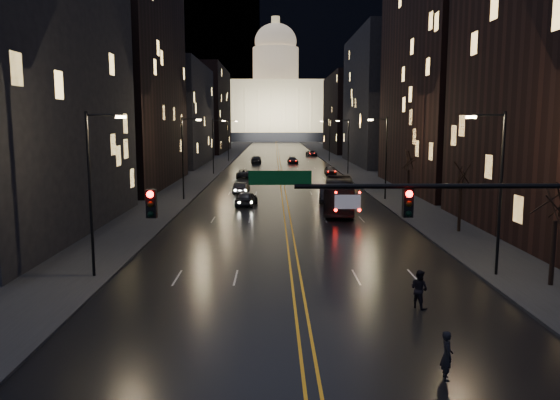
{
  "coord_description": "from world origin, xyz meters",
  "views": [
    {
      "loc": [
        -1.24,
        -18.91,
        8.4
      ],
      "look_at": [
        -0.87,
        10.8,
        4.19
      ],
      "focal_mm": 35.0,
      "sensor_mm": 36.0,
      "label": 1
    }
  ],
  "objects_px": {
    "oncoming_car_b": "(241,188)",
    "receding_car_a": "(328,194)",
    "bus": "(339,195)",
    "oncoming_car_a": "(246,199)",
    "pedestrian_b": "(419,289)",
    "pedestrian_a": "(447,356)",
    "traffic_signal": "(475,217)"
  },
  "relations": [
    {
      "from": "bus",
      "to": "pedestrian_b",
      "type": "distance_m",
      "value": 27.42
    },
    {
      "from": "traffic_signal",
      "to": "pedestrian_a",
      "type": "relative_size",
      "value": 10.38
    },
    {
      "from": "bus",
      "to": "pedestrian_a",
      "type": "xyz_separation_m",
      "value": [
        -0.57,
        -34.4,
        -0.73
      ]
    },
    {
      "from": "receding_car_a",
      "to": "traffic_signal",
      "type": "bearing_deg",
      "value": -82.05
    },
    {
      "from": "traffic_signal",
      "to": "pedestrian_b",
      "type": "height_order",
      "value": "traffic_signal"
    },
    {
      "from": "pedestrian_a",
      "to": "pedestrian_b",
      "type": "distance_m",
      "value": 7.06
    },
    {
      "from": "bus",
      "to": "oncoming_car_a",
      "type": "distance_m",
      "value": 9.68
    },
    {
      "from": "receding_car_a",
      "to": "pedestrian_b",
      "type": "xyz_separation_m",
      "value": [
        0.82,
        -33.63,
        0.08
      ]
    },
    {
      "from": "oncoming_car_b",
      "to": "receding_car_a",
      "type": "bearing_deg",
      "value": 150.04
    },
    {
      "from": "traffic_signal",
      "to": "receding_car_a",
      "type": "relative_size",
      "value": 3.46
    },
    {
      "from": "pedestrian_a",
      "to": "bus",
      "type": "bearing_deg",
      "value": 2.46
    },
    {
      "from": "traffic_signal",
      "to": "pedestrian_b",
      "type": "xyz_separation_m",
      "value": [
        -0.5,
        5.0,
        -4.2
      ]
    },
    {
      "from": "oncoming_car_b",
      "to": "oncoming_car_a",
      "type": "bearing_deg",
      "value": 101.95
    },
    {
      "from": "bus",
      "to": "oncoming_car_a",
      "type": "relative_size",
      "value": 2.47
    },
    {
      "from": "oncoming_car_b",
      "to": "pedestrian_b",
      "type": "distance_m",
      "value": 41.85
    },
    {
      "from": "receding_car_a",
      "to": "pedestrian_a",
      "type": "relative_size",
      "value": 3.0
    },
    {
      "from": "bus",
      "to": "oncoming_car_b",
      "type": "xyz_separation_m",
      "value": [
        -10.06,
        13.12,
        -0.87
      ]
    },
    {
      "from": "receding_car_a",
      "to": "pedestrian_b",
      "type": "distance_m",
      "value": 33.64
    },
    {
      "from": "oncoming_car_a",
      "to": "pedestrian_a",
      "type": "distance_m",
      "value": 38.81
    },
    {
      "from": "oncoming_car_b",
      "to": "pedestrian_a",
      "type": "relative_size",
      "value": 2.54
    },
    {
      "from": "traffic_signal",
      "to": "oncoming_car_b",
      "type": "distance_m",
      "value": 47.03
    },
    {
      "from": "bus",
      "to": "receding_car_a",
      "type": "xyz_separation_m",
      "value": [
        -0.44,
        6.23,
        -0.74
      ]
    },
    {
      "from": "pedestrian_b",
      "to": "receding_car_a",
      "type": "bearing_deg",
      "value": -36.57
    },
    {
      "from": "oncoming_car_a",
      "to": "receding_car_a",
      "type": "relative_size",
      "value": 0.91
    },
    {
      "from": "bus",
      "to": "receding_car_a",
      "type": "relative_size",
      "value": 2.25
    },
    {
      "from": "oncoming_car_a",
      "to": "oncoming_car_b",
      "type": "relative_size",
      "value": 1.07
    },
    {
      "from": "oncoming_car_b",
      "to": "receding_car_a",
      "type": "xyz_separation_m",
      "value": [
        9.62,
        -6.89,
        0.13
      ]
    },
    {
      "from": "traffic_signal",
      "to": "receding_car_a",
      "type": "distance_m",
      "value": 38.9
    },
    {
      "from": "oncoming_car_a",
      "to": "bus",
      "type": "bearing_deg",
      "value": 166.44
    },
    {
      "from": "receding_car_a",
      "to": "bus",
      "type": "bearing_deg",
      "value": -80.0
    },
    {
      "from": "traffic_signal",
      "to": "bus",
      "type": "bearing_deg",
      "value": 91.56
    },
    {
      "from": "oncoming_car_b",
      "to": "pedestrian_a",
      "type": "height_order",
      "value": "pedestrian_a"
    }
  ]
}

